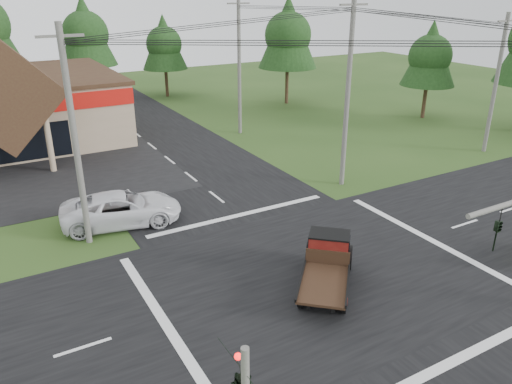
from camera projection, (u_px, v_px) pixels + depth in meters
ground at (313, 273)px, 22.25m from camera, size 120.00×120.00×0.00m
road_ns at (313, 273)px, 22.24m from camera, size 12.00×120.00×0.02m
road_ew at (313, 273)px, 22.24m from camera, size 120.00×12.00×0.02m
traffic_signal_corner at (242, 374)px, 11.59m from camera, size 0.53×2.48×4.40m
utility_pole_nw at (75, 138)px, 22.95m from camera, size 2.00×0.30×10.50m
utility_pole_ne at (348, 93)px, 30.08m from camera, size 2.00×0.30×11.50m
utility_pole_far at (496, 83)px, 36.73m from camera, size 2.00×0.30×10.20m
utility_pole_n at (239, 66)px, 41.37m from camera, size 2.00×0.30×11.20m
tree_row_d at (85, 32)px, 53.14m from camera, size 6.16×6.16×11.11m
tree_row_e at (164, 42)px, 55.71m from camera, size 5.04×5.04×9.09m
tree_side_ne at (288, 33)px, 51.75m from camera, size 6.16×6.16×11.11m
tree_side_e_near at (430, 54)px, 46.29m from camera, size 5.04×5.04×9.09m
antique_flatbed_truck at (326, 266)px, 20.74m from camera, size 4.86×5.10×2.13m
white_pickup at (122, 209)px, 26.61m from camera, size 6.71×4.08×1.74m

